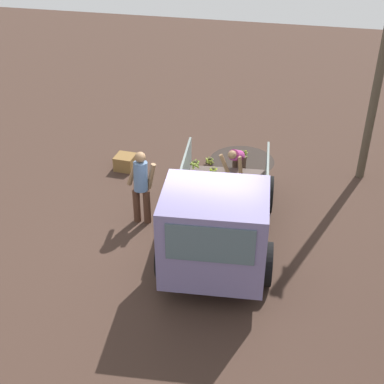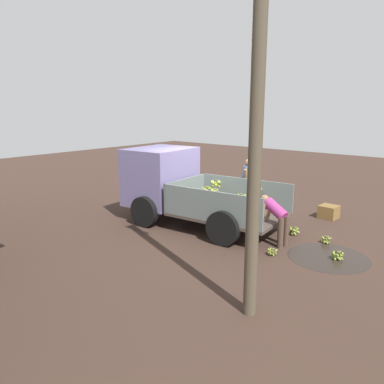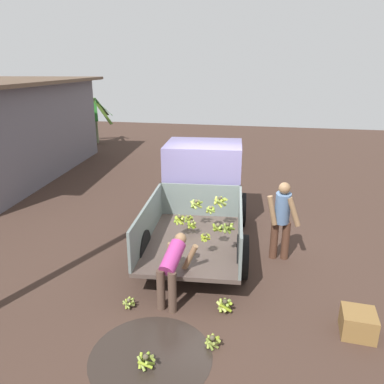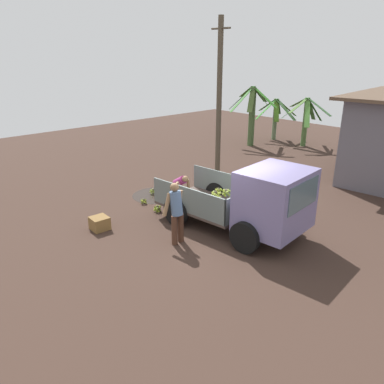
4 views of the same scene
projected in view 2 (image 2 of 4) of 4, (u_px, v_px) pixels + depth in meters
name	position (u px, v px, depth m)	size (l,w,h in m)	color
ground	(205.00, 221.00, 10.91)	(36.00, 36.00, 0.00)	#3C2A22
mud_patch_0	(328.00, 257.00, 8.28)	(1.76, 1.76, 0.01)	#2B221D
cargo_truck	(172.00, 183.00, 10.84)	(4.66, 2.51, 2.07)	#493C35
utility_pole	(257.00, 115.00, 5.35)	(0.93, 0.21, 6.21)	#4D4333
person_foreground_visitor	(247.00, 183.00, 11.45)	(0.40, 0.70, 1.72)	#4A2C1F
person_worker_loading	(276.00, 216.00, 8.92)	(0.79, 0.62, 1.16)	#4A362C
banana_bunch_on_ground_0	(294.00, 230.00, 9.69)	(0.29, 0.29, 0.23)	#403A2A
banana_bunch_on_ground_1	(326.00, 239.00, 9.10)	(0.25, 0.25, 0.20)	#494230
banana_bunch_on_ground_2	(272.00, 251.00, 8.36)	(0.23, 0.23, 0.18)	brown
banana_bunch_on_ground_3	(338.00, 255.00, 8.13)	(0.28, 0.28, 0.21)	#4B4431
wooden_crate_0	(329.00, 212.00, 11.13)	(0.49, 0.49, 0.38)	brown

